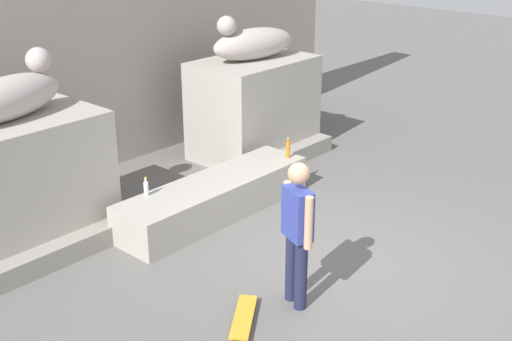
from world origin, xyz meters
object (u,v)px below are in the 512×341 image
skater (297,229)px  bottle_clear (146,188)px  statue_reclining_left (11,95)px  skateboard (244,317)px  bottle_orange (288,149)px  statue_reclining_right (252,43)px

skater → bottle_clear: (0.04, 2.57, -0.29)m
statue_reclining_left → skateboard: size_ratio=2.19×
skater → skateboard: bearing=96.0°
bottle_orange → skateboard: bearing=-148.1°
statue_reclining_right → bottle_orange: size_ratio=5.26×
statue_reclining_left → bottle_clear: statue_reclining_left is taller
skater → skateboard: size_ratio=2.17×
statue_reclining_right → statue_reclining_left: bearing=9.6°
statue_reclining_right → bottle_orange: 2.13m
skater → bottle_clear: skater is taller
statue_reclining_left → bottle_orange: 4.05m
statue_reclining_left → skater: statue_reclining_left is taller
statue_reclining_right → skateboard: bearing=50.7°
statue_reclining_right → skater: size_ratio=1.00×
statue_reclining_left → skater: size_ratio=1.01×
statue_reclining_right → bottle_clear: statue_reclining_right is taller
statue_reclining_left → bottle_clear: size_ratio=6.47×
bottle_orange → statue_reclining_right: bearing=61.0°
statue_reclining_left → bottle_clear: 2.04m
statue_reclining_left → bottle_clear: (1.20, -0.96, -1.34)m
skater → bottle_clear: 2.59m
bottle_clear → statue_reclining_left: bearing=141.3°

